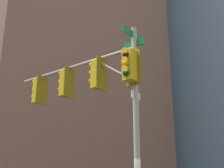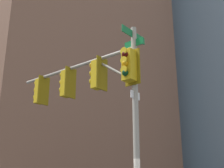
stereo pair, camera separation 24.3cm
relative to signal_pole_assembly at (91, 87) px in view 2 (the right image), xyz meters
The scene contains 3 objects.
signal_pole_assembly is the anchor object (origin of this frame).
building_brick_midblock 38.73m from the signal_pole_assembly, 51.99° to the left, with size 19.06×19.18×42.04m, color brown.
building_glass_tower 54.84m from the signal_pole_assembly, ahead, with size 27.49×27.61×61.09m, color #7A99B2.
Camera 2 is at (-7.98, -4.14, 1.69)m, focal length 50.08 mm.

